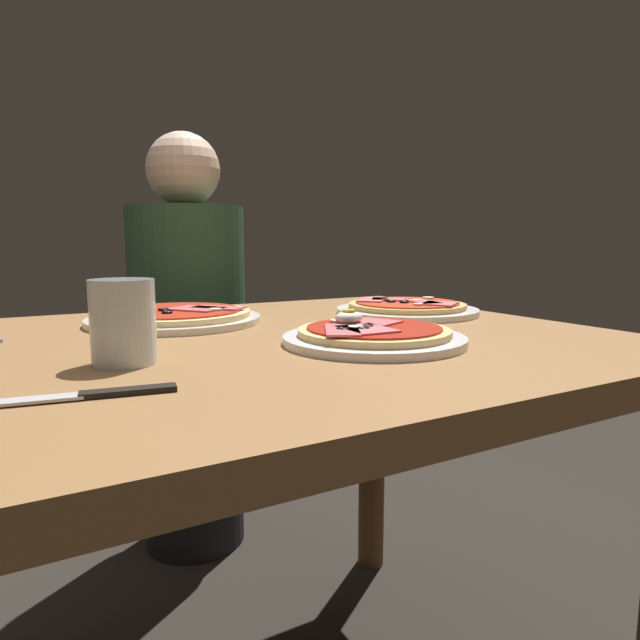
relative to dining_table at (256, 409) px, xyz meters
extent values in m
cube|color=olive|center=(0.00, 0.00, 0.10)|extent=(1.11, 0.89, 0.04)
cylinder|color=brown|center=(0.50, 0.38, -0.27)|extent=(0.07, 0.07, 0.70)
cylinder|color=white|center=(0.13, -0.14, 0.12)|extent=(0.27, 0.27, 0.01)
cylinder|color=#DBB26B|center=(0.13, -0.14, 0.13)|extent=(0.22, 0.22, 0.01)
cylinder|color=#A82314|center=(0.13, -0.14, 0.14)|extent=(0.20, 0.20, 0.00)
torus|color=black|center=(0.07, -0.14, 0.14)|extent=(0.02, 0.02, 0.00)
torus|color=black|center=(0.11, -0.14, 0.14)|extent=(0.02, 0.02, 0.00)
torus|color=black|center=(0.10, -0.15, 0.14)|extent=(0.02, 0.02, 0.00)
cube|color=#C65B66|center=(0.15, -0.11, 0.14)|extent=(0.08, 0.08, 0.00)
cube|color=#D16B70|center=(0.10, -0.16, 0.14)|extent=(0.06, 0.08, 0.00)
cube|color=#C65B66|center=(0.07, -0.15, 0.14)|extent=(0.09, 0.11, 0.00)
cylinder|color=beige|center=(0.12, -0.09, 0.14)|extent=(0.02, 0.02, 0.00)
cylinder|color=beige|center=(0.10, -0.14, 0.14)|extent=(0.02, 0.02, 0.00)
cylinder|color=beige|center=(0.11, -0.07, 0.14)|extent=(0.02, 0.02, 0.00)
cylinder|color=beige|center=(0.12, -0.06, 0.14)|extent=(0.02, 0.02, 0.00)
ellipsoid|color=white|center=(0.11, -0.10, 0.15)|extent=(0.04, 0.03, 0.02)
cylinder|color=yellow|center=(0.11, -0.10, 0.16)|extent=(0.02, 0.02, 0.00)
cylinder|color=silver|center=(-0.07, 0.21, 0.12)|extent=(0.31, 0.31, 0.01)
cylinder|color=#E5C17F|center=(-0.07, 0.21, 0.13)|extent=(0.27, 0.27, 0.01)
cylinder|color=#B72D19|center=(-0.07, 0.21, 0.14)|extent=(0.24, 0.24, 0.00)
torus|color=black|center=(-0.10, 0.29, 0.14)|extent=(0.02, 0.02, 0.00)
torus|color=black|center=(-0.09, 0.20, 0.14)|extent=(0.02, 0.02, 0.00)
torus|color=black|center=(-0.09, 0.16, 0.14)|extent=(0.02, 0.02, 0.00)
cube|color=#C65B66|center=(0.01, 0.19, 0.14)|extent=(0.10, 0.10, 0.00)
cube|color=#C65B66|center=(-0.03, 0.19, 0.14)|extent=(0.11, 0.11, 0.00)
cube|color=#D16B70|center=(-0.13, 0.25, 0.14)|extent=(0.07, 0.09, 0.00)
cylinder|color=beige|center=(-0.01, 0.16, 0.14)|extent=(0.02, 0.02, 0.00)
cylinder|color=beige|center=(-0.12, 0.29, 0.14)|extent=(0.02, 0.02, 0.00)
cylinder|color=beige|center=(-0.10, 0.25, 0.14)|extent=(0.02, 0.02, 0.00)
cylinder|color=white|center=(0.38, 0.10, 0.12)|extent=(0.29, 0.29, 0.01)
cylinder|color=tan|center=(0.38, 0.10, 0.13)|extent=(0.24, 0.24, 0.01)
cylinder|color=red|center=(0.38, 0.10, 0.14)|extent=(0.21, 0.21, 0.00)
torus|color=black|center=(0.36, 0.09, 0.14)|extent=(0.02, 0.02, 0.00)
torus|color=black|center=(0.35, 0.11, 0.14)|extent=(0.02, 0.02, 0.00)
torus|color=black|center=(0.35, 0.14, 0.14)|extent=(0.02, 0.02, 0.00)
cube|color=#C65B66|center=(0.40, 0.08, 0.14)|extent=(0.06, 0.10, 0.00)
cube|color=#D16B70|center=(0.41, 0.04, 0.14)|extent=(0.09, 0.09, 0.00)
cube|color=#D16B70|center=(0.33, 0.16, 0.14)|extent=(0.10, 0.09, 0.00)
cube|color=#C65B66|center=(0.37, 0.15, 0.14)|extent=(0.09, 0.08, 0.00)
cylinder|color=beige|center=(0.46, 0.13, 0.14)|extent=(0.02, 0.02, 0.00)
cylinder|color=beige|center=(0.36, 0.04, 0.14)|extent=(0.02, 0.02, 0.00)
cylinder|color=beige|center=(0.40, 0.10, 0.14)|extent=(0.02, 0.02, 0.00)
cylinder|color=silver|center=(-0.21, -0.10, 0.17)|extent=(0.08, 0.08, 0.10)
cylinder|color=silver|center=(-0.21, -0.10, 0.13)|extent=(0.07, 0.07, 0.04)
cube|color=silver|center=(-0.33, -0.22, 0.12)|extent=(0.11, 0.04, 0.00)
cube|color=black|center=(-0.23, -0.24, 0.12)|extent=(0.09, 0.03, 0.01)
cylinder|color=black|center=(0.11, 0.75, -0.39)|extent=(0.29, 0.29, 0.46)
cylinder|color=#2D4C33|center=(0.11, 0.75, 0.10)|extent=(0.32, 0.32, 0.52)
sphere|color=beige|center=(0.11, 0.75, 0.46)|extent=(0.20, 0.20, 0.20)
camera|label=1|loc=(-0.33, -0.78, 0.26)|focal=30.86mm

